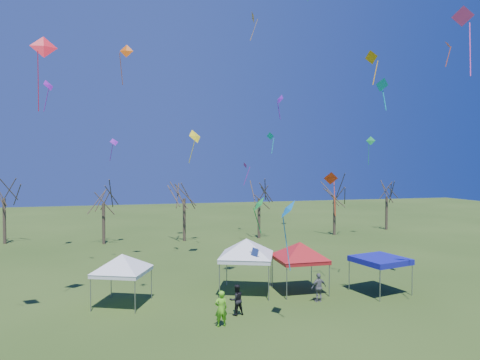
% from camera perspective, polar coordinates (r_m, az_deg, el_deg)
% --- Properties ---
extents(ground, '(140.00, 140.00, 0.00)m').
position_cam_1_polar(ground, '(24.82, 5.66, -17.45)').
color(ground, '#2C4817').
rests_on(ground, ground).
extents(tree_0, '(3.83, 3.83, 8.44)m').
position_cam_1_polar(tree_0, '(51.00, -28.98, -0.25)').
color(tree_0, '#3D2D21').
rests_on(tree_0, ground).
extents(tree_1, '(3.42, 3.42, 7.54)m').
position_cam_1_polar(tree_1, '(46.75, -17.77, -1.12)').
color(tree_1, '#3D2D21').
rests_on(tree_1, ground).
extents(tree_2, '(3.71, 3.71, 8.18)m').
position_cam_1_polar(tree_2, '(46.73, -7.46, -0.44)').
color(tree_2, '#3D2D21').
rests_on(tree_2, ground).
extents(tree_3, '(3.59, 3.59, 7.91)m').
position_cam_1_polar(tree_3, '(48.18, 2.55, -0.60)').
color(tree_3, '#3D2D21').
rests_on(tree_3, ground).
extents(tree_4, '(3.58, 3.58, 7.89)m').
position_cam_1_polar(tree_4, '(51.65, 12.51, -0.49)').
color(tree_4, '#3D2D21').
rests_on(tree_4, ground).
extents(tree_5, '(3.39, 3.39, 7.46)m').
position_cam_1_polar(tree_5, '(57.67, 18.99, -0.63)').
color(tree_5, '#3D2D21').
rests_on(tree_5, ground).
extents(tent_white_west, '(3.68, 3.68, 3.51)m').
position_cam_1_polar(tent_white_west, '(26.44, -15.45, -9.93)').
color(tent_white_west, gray).
rests_on(tent_white_west, ground).
extents(tent_white_mid, '(4.30, 4.30, 4.06)m').
position_cam_1_polar(tent_white_mid, '(27.89, 0.86, -8.29)').
color(tent_white_mid, gray).
rests_on(tent_white_mid, ground).
extents(tent_red, '(4.28, 4.28, 3.77)m').
position_cam_1_polar(tent_red, '(28.35, 8.01, -8.63)').
color(tent_red, gray).
rests_on(tent_red, ground).
extents(tent_blue, '(3.49, 3.49, 2.30)m').
position_cam_1_polar(tent_blue, '(29.47, 18.19, -10.13)').
color(tent_blue, gray).
rests_on(tent_blue, ground).
extents(person_dark, '(0.93, 0.79, 1.69)m').
position_cam_1_polar(person_dark, '(24.43, -0.48, -15.67)').
color(person_dark, black).
rests_on(person_dark, ground).
extents(person_green, '(0.72, 0.52, 1.84)m').
position_cam_1_polar(person_green, '(22.84, -2.55, -16.75)').
color(person_green, '#64CB20').
rests_on(person_green, ground).
extents(person_grey, '(1.06, 0.55, 1.73)m').
position_cam_1_polar(person_grey, '(27.03, 10.46, -13.91)').
color(person_grey, slate).
rests_on(person_grey, ground).
extents(kite_0, '(1.24, 1.16, 3.49)m').
position_cam_1_polar(kite_0, '(25.02, 27.60, 18.65)').
color(kite_0, '#FF389E').
rests_on(kite_0, ground).
extents(kite_18, '(0.58, 0.83, 1.97)m').
position_cam_1_polar(kite_18, '(34.55, 5.35, 10.63)').
color(kite_18, '#6A1AB9').
rests_on(kite_18, ground).
extents(kite_25, '(0.84, 0.50, 1.83)m').
position_cam_1_polar(kite_25, '(25.71, 18.39, 11.90)').
color(kite_25, '#0CA4BB').
rests_on(kite_25, ground).
extents(kite_3, '(0.83, 1.38, 3.28)m').
position_cam_1_polar(kite_3, '(48.11, 1.80, 20.86)').
color(kite_3, orange).
rests_on(kite_3, ground).
extents(kite_19, '(0.88, 0.86, 2.35)m').
position_cam_1_polar(kite_19, '(46.82, 4.09, 5.82)').
color(kite_19, '#0CBAB1').
rests_on(kite_19, ground).
extents(kite_7, '(1.08, 0.87, 3.08)m').
position_cam_1_polar(kite_7, '(35.73, -14.93, 16.22)').
color(kite_7, '#FF5E0D').
rests_on(kite_7, ground).
extents(kite_27, '(0.78, 0.97, 2.28)m').
position_cam_1_polar(kite_27, '(29.57, 17.15, 15.30)').
color(kite_27, '#E59F0C').
rests_on(kite_27, ground).
extents(kite_17, '(1.13, 0.80, 3.12)m').
position_cam_1_polar(kite_17, '(30.64, 12.02, 0.14)').
color(kite_17, '#EA3D0C').
rests_on(kite_17, ground).
extents(kite_13, '(1.11, 0.98, 2.33)m').
position_cam_1_polar(kite_13, '(44.67, -16.44, 4.86)').
color(kite_13, purple).
rests_on(kite_13, ground).
extents(kite_11, '(1.54, 1.42, 2.95)m').
position_cam_1_polar(kite_11, '(37.17, -6.01, 5.82)').
color(kite_11, yellow).
rests_on(kite_11, ground).
extents(kite_8, '(1.48, 0.92, 4.08)m').
position_cam_1_polar(kite_8, '(25.89, -24.72, 15.79)').
color(kite_8, red).
rests_on(kite_8, ground).
extents(kite_12, '(1.03, 0.73, 3.27)m').
position_cam_1_polar(kite_12, '(50.75, 17.02, 4.96)').
color(kite_12, green).
rests_on(kite_12, ground).
extents(kite_2, '(1.23, 1.39, 2.97)m').
position_cam_1_polar(kite_2, '(43.12, -24.17, 11.43)').
color(kite_2, purple).
rests_on(kite_2, ground).
extents(kite_5, '(0.91, 1.23, 3.71)m').
position_cam_1_polar(kite_5, '(21.81, 6.34, -3.97)').
color(kite_5, '#1278C1').
rests_on(kite_5, ground).
extents(kite_1, '(0.70, 1.02, 2.24)m').
position_cam_1_polar(kite_1, '(25.18, 2.48, -3.23)').
color(kite_1, green).
rests_on(kite_1, ground).
extents(kite_9, '(0.79, 0.82, 1.68)m').
position_cam_1_polar(kite_9, '(30.98, 26.03, 15.82)').
color(kite_9, '#E6500C').
rests_on(kite_9, ground).
extents(kite_22, '(0.76, 0.82, 2.42)m').
position_cam_1_polar(kite_22, '(44.63, 0.73, 1.84)').
color(kite_22, purple).
rests_on(kite_22, ground).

